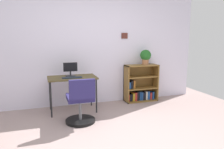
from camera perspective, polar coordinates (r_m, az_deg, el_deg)
The scene contains 8 objects.
ground_plane at distance 3.09m, azimuth 2.41°, elevation -18.70°, with size 6.24×6.24×0.00m, color gray.
wall_back at distance 4.79m, azimuth -6.57°, elevation 7.41°, with size 5.20×0.12×2.56m.
desk at distance 4.35m, azimuth -10.42°, elevation -1.42°, with size 0.94×0.55×0.70m.
monitor at distance 4.40m, azimuth -10.89°, elevation 1.25°, with size 0.28×0.20×0.27m.
keyboard at distance 4.21m, azimuth -10.48°, elevation -0.80°, with size 0.38×0.12×0.02m, color #1F2935.
office_chair at distance 3.78m, azimuth -8.26°, elevation -7.71°, with size 0.52×0.55×0.81m.
bookshelf_low at distance 5.11m, azimuth 7.35°, elevation -2.78°, with size 0.76×0.30×0.85m.
potted_plant_on_shelf at distance 5.00m, azimuth 8.83°, elevation 4.78°, with size 0.25×0.25×0.34m.
Camera 1 is at (-0.96, -2.54, 1.48)m, focal length 34.74 mm.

